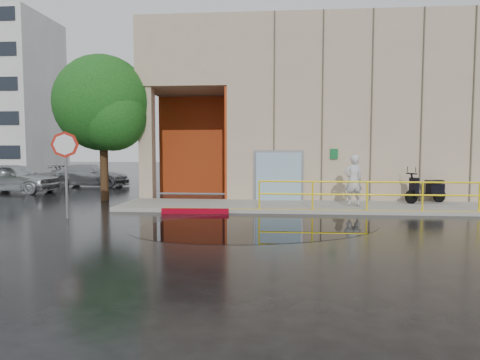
% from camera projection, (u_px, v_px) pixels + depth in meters
% --- Properties ---
extents(ground, '(120.00, 120.00, 0.00)m').
position_uv_depth(ground, '(272.00, 230.00, 12.25)').
color(ground, black).
rests_on(ground, ground).
extents(sidewalk, '(20.00, 3.00, 0.15)m').
position_uv_depth(sidewalk, '(378.00, 207.00, 16.38)').
color(sidewalk, gray).
rests_on(sidewalk, ground).
extents(building, '(20.00, 10.17, 8.00)m').
position_uv_depth(building, '(372.00, 113.00, 22.43)').
color(building, tan).
rests_on(building, ground).
extents(guardrail, '(9.56, 0.06, 1.03)m').
position_uv_depth(guardrail, '(395.00, 195.00, 14.97)').
color(guardrail, yellow).
rests_on(guardrail, sidewalk).
extents(person, '(0.80, 0.62, 1.94)m').
position_uv_depth(person, '(353.00, 180.00, 16.12)').
color(person, silver).
rests_on(person, sidewalk).
extents(scooter, '(1.93, 1.25, 1.46)m').
position_uv_depth(scooter, '(427.00, 182.00, 17.04)').
color(scooter, black).
rests_on(scooter, sidewalk).
extents(stop_sign, '(0.75, 0.51, 2.88)m').
position_uv_depth(stop_sign, '(65.00, 156.00, 14.06)').
color(stop_sign, slate).
rests_on(stop_sign, ground).
extents(red_curb, '(2.41, 0.30, 0.18)m').
position_uv_depth(red_curb, '(195.00, 211.00, 15.27)').
color(red_curb, maroon).
rests_on(red_curb, ground).
extents(puddle, '(8.42, 6.46, 0.01)m').
position_uv_depth(puddle, '(257.00, 227.00, 12.65)').
color(puddle, black).
rests_on(puddle, ground).
extents(car_a, '(4.74, 2.26, 1.56)m').
position_uv_depth(car_a, '(15.00, 178.00, 22.47)').
color(car_a, '#B0B4B8').
rests_on(car_a, ground).
extents(car_c, '(4.69, 1.93, 1.36)m').
position_uv_depth(car_c, '(91.00, 175.00, 26.17)').
color(car_c, '#9B9EA2').
rests_on(car_c, ground).
extents(tree_near, '(4.21, 4.21, 6.42)m').
position_uv_depth(tree_near, '(105.00, 107.00, 18.72)').
color(tree_near, black).
rests_on(tree_near, ground).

